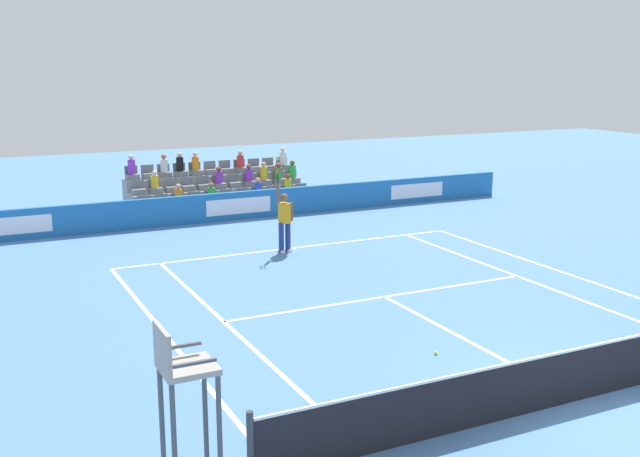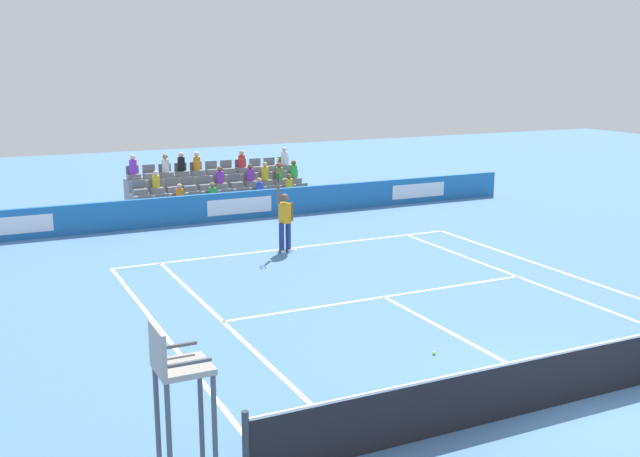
% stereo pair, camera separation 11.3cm
% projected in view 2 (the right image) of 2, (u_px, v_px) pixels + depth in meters
% --- Properties ---
extents(ground_plane, '(80.00, 80.00, 0.00)m').
position_uv_depth(ground_plane, '(577.00, 401.00, 12.77)').
color(ground_plane, '#4C7AB2').
extents(line_baseline, '(10.97, 0.10, 0.01)m').
position_uv_depth(line_baseline, '(293.00, 248.00, 23.22)').
color(line_baseline, white).
rests_on(line_baseline, ground).
extents(line_service, '(8.23, 0.10, 0.01)m').
position_uv_depth(line_service, '(384.00, 297.00, 18.40)').
color(line_service, white).
rests_on(line_service, ground).
extents(line_centre_service, '(0.10, 6.40, 0.01)m').
position_uv_depth(line_centre_service, '(463.00, 339.00, 15.59)').
color(line_centre_service, white).
rests_on(line_centre_service, ground).
extents(line_singles_sideline_left, '(0.10, 11.89, 0.01)m').
position_uv_depth(line_singles_sideline_left, '(230.00, 328.00, 16.25)').
color(line_singles_sideline_left, white).
rests_on(line_singles_sideline_left, ground).
extents(line_singles_sideline_right, '(0.10, 11.89, 0.01)m').
position_uv_depth(line_singles_sideline_right, '(529.00, 281.00, 19.75)').
color(line_singles_sideline_right, white).
rests_on(line_singles_sideline_right, ground).
extents(line_doubles_sideline_left, '(0.10, 11.89, 0.01)m').
position_uv_depth(line_doubles_sideline_left, '(167.00, 338.00, 15.67)').
color(line_doubles_sideline_left, white).
rests_on(line_doubles_sideline_left, ground).
extents(line_doubles_sideline_right, '(0.10, 11.89, 0.01)m').
position_uv_depth(line_doubles_sideline_right, '(569.00, 274.00, 20.33)').
color(line_doubles_sideline_right, white).
rests_on(line_doubles_sideline_right, ground).
extents(line_centre_mark, '(0.10, 0.20, 0.01)m').
position_uv_depth(line_centre_mark, '(294.00, 249.00, 23.14)').
color(line_centre_mark, white).
rests_on(line_centre_mark, ground).
extents(sponsor_barrier, '(22.95, 0.22, 1.01)m').
position_uv_depth(sponsor_barrier, '(239.00, 205.00, 27.38)').
color(sponsor_barrier, '#1E66AD').
rests_on(sponsor_barrier, ground).
extents(tennis_net, '(11.97, 0.10, 1.07)m').
position_uv_depth(tennis_net, '(579.00, 373.00, 12.67)').
color(tennis_net, '#33383D').
rests_on(tennis_net, ground).
extents(tennis_player, '(0.53, 0.39, 2.85)m').
position_uv_depth(tennis_player, '(285.00, 220.00, 22.55)').
color(tennis_player, navy).
rests_on(tennis_player, ground).
extents(umpire_chair, '(0.70, 0.70, 2.34)m').
position_uv_depth(umpire_chair, '(178.00, 385.00, 9.76)').
color(umpire_chair, '#474C54').
rests_on(umpire_chair, ground).
extents(stadium_stand, '(6.82, 2.85, 2.20)m').
position_uv_depth(stadium_stand, '(219.00, 194.00, 29.41)').
color(stadium_stand, gray).
rests_on(stadium_stand, ground).
extents(loose_tennis_ball, '(0.07, 0.07, 0.07)m').
position_uv_depth(loose_tennis_ball, '(434.00, 353.00, 14.75)').
color(loose_tennis_ball, '#D1E533').
rests_on(loose_tennis_ball, ground).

